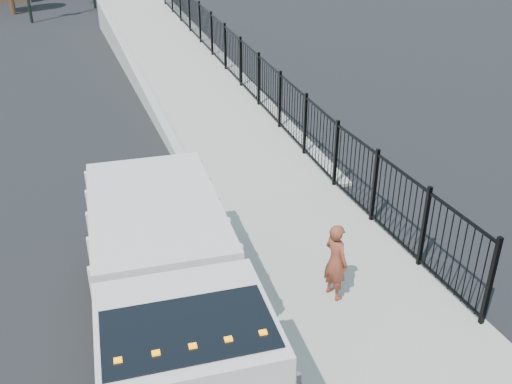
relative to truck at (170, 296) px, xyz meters
name	(u,v)px	position (x,y,z in m)	size (l,w,h in m)	color
ground	(262,304)	(1.92, 0.93, -1.38)	(120.00, 120.00, 0.00)	black
sidewalk	(404,346)	(3.85, -1.07, -1.32)	(3.55, 12.00, 0.12)	#9E998E
curb	(304,373)	(1.92, -1.07, -1.30)	(0.30, 12.00, 0.16)	#ADAAA3
ramp	(182,77)	(4.05, 16.93, -1.38)	(3.95, 24.00, 1.70)	#9E998E
iron_fence	(241,78)	(5.47, 12.93, -0.48)	(0.10, 28.00, 1.80)	black
truck	(170,296)	(0.00, 0.00, 0.00)	(2.80, 7.32, 2.46)	black
worker	(336,261)	(3.29, 0.59, -0.47)	(0.58, 0.38, 1.59)	brown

